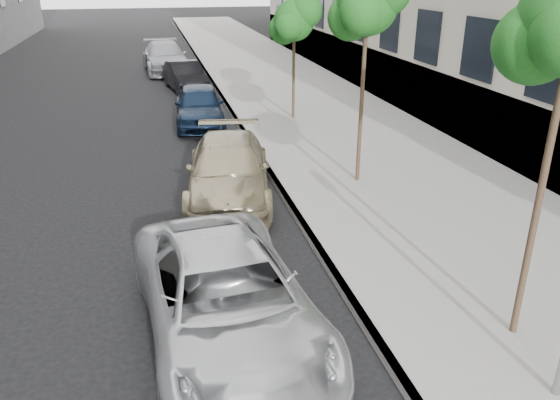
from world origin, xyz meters
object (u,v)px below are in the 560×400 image
object	(u,v)px
suv	(228,170)
sedan_rear	(165,57)
sedan_black	(185,77)
tree_mid	(368,4)
sedan_blue	(199,105)
tree_far	(295,20)
minivan	(226,299)

from	to	relation	value
suv	sedan_rear	xyz separation A→B (m)	(-0.74, 18.06, 0.08)
sedan_black	suv	bearing A→B (deg)	-98.95
tree_mid	sedan_rear	world-z (taller)	tree_mid
tree_mid	sedan_black	distance (m)	13.78
sedan_blue	tree_far	bearing A→B (deg)	-1.01
tree_mid	minivan	bearing A→B (deg)	-126.94
suv	sedan_black	size ratio (longest dim) A/B	1.22
tree_mid	sedan_blue	distance (m)	8.40
minivan	sedan_rear	distance (m)	23.54
suv	sedan_blue	distance (m)	6.82
tree_mid	sedan_blue	xyz separation A→B (m)	(-3.36, 6.77, -3.67)
minivan	sedan_blue	xyz separation A→B (m)	(0.80, 12.30, -0.00)
sedan_rear	sedan_blue	bearing A→B (deg)	-89.61
minivan	sedan_rear	world-z (taller)	sedan_rear
sedan_blue	sedan_black	world-z (taller)	sedan_blue
sedan_black	sedan_rear	size ratio (longest dim) A/B	0.73
sedan_blue	sedan_black	xyz separation A→B (m)	(-0.04, 6.05, -0.06)
tree_mid	minivan	xyz separation A→B (m)	(-4.16, -5.53, -3.67)
minivan	sedan_black	bearing A→B (deg)	82.42
tree_far	minivan	bearing A→B (deg)	-109.06
sedan_rear	tree_far	bearing A→B (deg)	-73.76
sedan_blue	suv	bearing A→B (deg)	-86.11
minivan	suv	xyz separation A→B (m)	(0.83, 5.48, -0.01)
minivan	sedan_blue	distance (m)	12.33
minivan	sedan_black	distance (m)	18.36
tree_mid	suv	world-z (taller)	tree_mid
tree_mid	tree_far	xyz separation A→B (m)	(0.00, 6.50, -0.87)
minivan	suv	bearing A→B (deg)	76.18
tree_mid	sedan_black	xyz separation A→B (m)	(-3.40, 12.82, -3.73)
tree_mid	tree_far	bearing A→B (deg)	90.00
sedan_blue	tree_mid	bearing A→B (deg)	-60.00
tree_far	sedan_rear	xyz separation A→B (m)	(-4.07, 11.51, -2.73)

